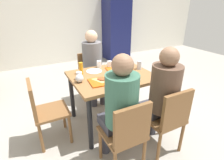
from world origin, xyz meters
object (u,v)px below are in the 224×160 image
object	(u,v)px
chair_near_right	(168,117)
soda_can	(139,65)
chair_far_side	(91,73)
person_far_side	(93,62)
drink_fridge	(116,27)
foil_bundle	(79,78)
paper_plate_center	(94,71)
plastic_cup_b	(129,81)
tray_red_far	(119,69)
pizza_slice_a	(103,79)
chair_near_left	(126,133)
tray_red_near	(104,81)
paper_plate_near_edge	(132,79)
main_table	(112,82)
plastic_cup_d	(110,64)
person_in_red	(120,104)
plastic_cup_c	(79,76)
condiment_bottle	(81,68)
chair_left_end	(43,109)
person_in_brown_jacket	(162,92)
plastic_cup_a	(99,64)
pizza_slice_b	(118,68)

from	to	relation	value
chair_near_right	soda_can	xyz separation A→B (m)	(0.19, 0.84, 0.32)
chair_far_side	soda_can	distance (m)	0.97
chair_far_side	person_far_side	bearing A→B (deg)	-90.00
drink_fridge	foil_bundle	bearing A→B (deg)	-126.17
paper_plate_center	plastic_cup_b	world-z (taller)	plastic_cup_b
tray_red_far	pizza_slice_a	distance (m)	0.45
foil_bundle	chair_near_left	bearing A→B (deg)	-76.63
tray_red_near	paper_plate_near_edge	distance (m)	0.36
main_table	pizza_slice_a	world-z (taller)	pizza_slice_a
person_far_side	foil_bundle	world-z (taller)	person_far_side
tray_red_near	pizza_slice_a	bearing A→B (deg)	79.69
plastic_cup_d	person_in_red	bearing A→B (deg)	-111.51
person_in_red	tray_red_near	world-z (taller)	person_in_red
chair_near_right	plastic_cup_c	bearing A→B (deg)	128.51
pizza_slice_a	plastic_cup_b	xyz separation A→B (m)	(0.21, -0.25, 0.03)
condiment_bottle	person_in_red	bearing A→B (deg)	-84.94
tray_red_far	chair_near_left	bearing A→B (deg)	-115.86
chair_left_end	plastic_cup_d	world-z (taller)	plastic_cup_d
chair_near_right	paper_plate_center	bearing A→B (deg)	112.26
person_in_red	main_table	bearing A→B (deg)	68.27
person_in_brown_jacket	drink_fridge	xyz separation A→B (m)	(1.37, 3.53, 0.22)
person_in_brown_jacket	plastic_cup_b	world-z (taller)	person_in_brown_jacket
paper_plate_center	plastic_cup_a	distance (m)	0.19
main_table	person_in_red	bearing A→B (deg)	-111.73
main_table	person_in_brown_jacket	size ratio (longest dim) A/B	0.87
main_table	plastic_cup_d	bearing A→B (deg)	69.02
main_table	plastic_cup_c	size ratio (longest dim) A/B	10.81
chair_near_right	chair_left_end	distance (m)	1.45
person_in_brown_jacket	pizza_slice_b	bearing A→B (deg)	96.33
paper_plate_near_edge	plastic_cup_c	size ratio (longest dim) A/B	2.20
person_in_brown_jacket	foil_bundle	bearing A→B (deg)	138.03
chair_near_right	paper_plate_center	size ratio (longest dim) A/B	3.80
tray_red_near	tray_red_far	size ratio (longest dim) A/B	1.00
plastic_cup_a	condiment_bottle	bearing A→B (deg)	-158.14
plastic_cup_b	condiment_bottle	distance (m)	0.72
person_in_red	person_far_side	size ratio (longest dim) A/B	1.00
paper_plate_near_edge	plastic_cup_b	distance (m)	0.19
plastic_cup_b	plastic_cup_d	size ratio (longest dim) A/B	1.00
chair_far_side	soda_can	size ratio (longest dim) A/B	6.85
chair_left_end	tray_red_far	distance (m)	1.15
chair_left_end	person_in_red	bearing A→B (deg)	-46.01
person_far_side	pizza_slice_b	bearing A→B (deg)	-71.12
person_in_brown_jacket	tray_red_near	xyz separation A→B (m)	(-0.46, 0.53, 0.02)
pizza_slice_a	main_table	bearing A→B (deg)	33.57
plastic_cup_a	drink_fridge	xyz separation A→B (m)	(1.67, 2.48, 0.16)
chair_far_side	person_far_side	xyz separation A→B (m)	(-0.00, -0.14, 0.25)
plastic_cup_a	tray_red_near	bearing A→B (deg)	-107.30
person_far_side	plastic_cup_a	bearing A→B (deg)	-94.99
plastic_cup_d	foil_bundle	size ratio (longest dim) A/B	1.00
paper_plate_near_edge	plastic_cup_b	world-z (taller)	plastic_cup_b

